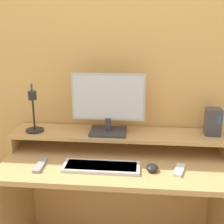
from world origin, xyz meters
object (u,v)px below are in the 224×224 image
router_dock (213,122)px  keyboard (101,167)px  desk_lamp (34,113)px  remote_secondary (179,170)px  monitor (108,103)px  remote_control (40,165)px  mouse (152,168)px

router_dock → keyboard: 0.72m
desk_lamp → remote_secondary: (0.85, -0.17, -0.24)m
desk_lamp → keyboard: 0.52m
monitor → remote_control: size_ratio=2.65×
monitor → keyboard: bearing=-93.2°
router_dock → remote_secondary: router_dock is taller
keyboard → remote_control: (-0.34, -0.01, -0.00)m
remote_secondary → remote_control: bearing=-178.7°
remote_control → remote_secondary: size_ratio=1.11×
mouse → remote_secondary: 0.15m
router_dock → remote_control: 1.04m
monitor → mouse: 0.46m
mouse → monitor: bearing=137.2°
monitor → mouse: size_ratio=5.50×
remote_secondary → router_dock: bearing=51.3°
remote_secondary → monitor: bearing=149.9°
desk_lamp → router_dock: (1.06, 0.10, -0.05)m
monitor → remote_secondary: monitor is taller
keyboard → mouse: bearing=-0.3°
desk_lamp → mouse: (0.70, -0.17, -0.23)m
keyboard → remote_control: keyboard is taller
mouse → router_dock: bearing=37.4°
keyboard → remote_control: 0.34m
desk_lamp → keyboard: desk_lamp is taller
desk_lamp → remote_secondary: 0.90m
mouse → remote_secondary: size_ratio=0.53×
monitor → keyboard: monitor is taller
desk_lamp → keyboard: (0.42, -0.17, -0.24)m
router_dock → remote_control: (-0.98, -0.29, -0.19)m
router_dock → keyboard: router_dock is taller
desk_lamp → router_dock: desk_lamp is taller
keyboard → mouse: (0.28, -0.00, 0.01)m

